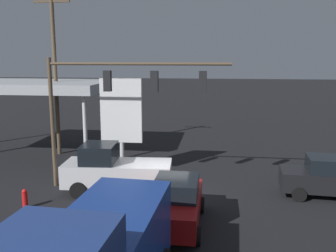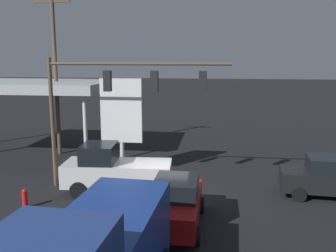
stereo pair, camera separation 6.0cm
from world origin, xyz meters
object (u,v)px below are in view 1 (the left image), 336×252
price_sign (121,113)px  utility_pole (55,71)px  pickup_parked (115,170)px  sedan_waiting (176,203)px  traffic_signal_assembly (118,92)px  sedan_far (329,177)px  fire_hydrant (25,199)px

price_sign → utility_pole: bearing=-36.2°
pickup_parked → price_sign: bearing=-87.8°
sedan_waiting → traffic_signal_assembly: bearing=-139.3°
sedan_waiting → sedan_far: bearing=121.1°
sedan_waiting → fire_hydrant: size_ratio=5.02×
sedan_waiting → sedan_far: size_ratio=0.98×
utility_pole → fire_hydrant: size_ratio=12.10×
fire_hydrant → utility_pole: bearing=-75.5°
traffic_signal_assembly → utility_pole: (5.88, -6.21, 0.71)m
price_sign → sedan_waiting: (-3.70, 6.09, -2.58)m
traffic_signal_assembly → sedan_waiting: traffic_signal_assembly is taller
price_sign → pickup_parked: (-0.30, 2.73, -2.42)m
utility_pole → sedan_waiting: 14.39m
sedan_waiting → fire_hydrant: (6.77, -0.86, -0.51)m
price_sign → pickup_parked: size_ratio=1.02×
pickup_parked → fire_hydrant: bearing=32.6°
price_sign → sedan_far: bearing=169.0°
traffic_signal_assembly → pickup_parked: size_ratio=1.67×
utility_pole → price_sign: 7.07m
sedan_far → fire_hydrant: size_ratio=5.12×
traffic_signal_assembly → pickup_parked: traffic_signal_assembly is taller
utility_pole → traffic_signal_assembly: bearing=133.4°
price_sign → sedan_waiting: 7.58m
sedan_waiting → pickup_parked: (3.40, -3.36, 0.16)m
utility_pole → sedan_far: utility_pole is taller
utility_pole → pickup_parked: (-5.75, 6.72, -4.51)m
sedan_far → fire_hydrant: 13.97m
utility_pole → sedan_waiting: size_ratio=2.41×
utility_pole → sedan_far: (-15.98, 6.04, -4.66)m
traffic_signal_assembly → pickup_parked: (0.13, 0.51, -3.80)m
traffic_signal_assembly → sedan_far: (-10.10, -0.16, -3.96)m
pickup_parked → fire_hydrant: 4.25m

